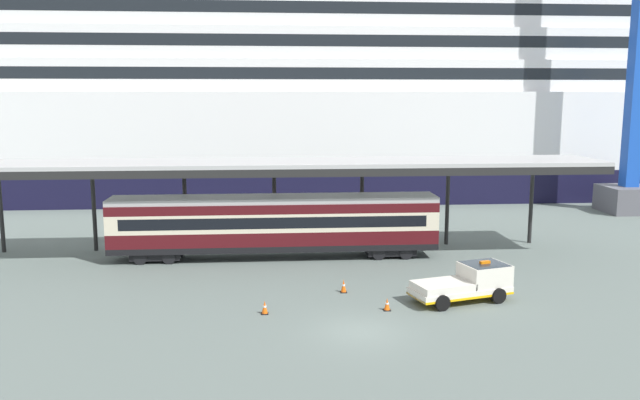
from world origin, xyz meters
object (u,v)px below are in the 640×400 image
at_px(cruise_ship, 314,82).
at_px(traffic_cone_near, 344,286).
at_px(traffic_cone_far, 387,304).
at_px(train_carriage, 275,224).
at_px(traffic_cone_mid, 265,308).
at_px(service_truck, 469,282).

relative_size(cruise_ship, traffic_cone_near, 218.69).
bearing_deg(traffic_cone_far, cruise_ship, 91.06).
relative_size(train_carriage, traffic_cone_near, 29.36).
height_order(train_carriage, traffic_cone_mid, train_carriage).
xyz_separation_m(traffic_cone_near, traffic_cone_mid, (-4.25, -3.16, -0.03)).
bearing_deg(train_carriage, service_truck, -44.06).
bearing_deg(traffic_cone_mid, cruise_ship, 82.79).
height_order(train_carriage, traffic_cone_far, train_carriage).
bearing_deg(service_truck, train_carriage, 135.94).
bearing_deg(traffic_cone_near, service_truck, -15.81).
distance_m(cruise_ship, traffic_cone_far, 43.50).
xyz_separation_m(cruise_ship, traffic_cone_far, (0.77, -41.86, -11.80)).
bearing_deg(cruise_ship, service_truck, -82.52).
xyz_separation_m(cruise_ship, traffic_cone_near, (-1.05, -38.76, -11.75)).
bearing_deg(train_carriage, cruise_ship, 81.33).
xyz_separation_m(train_carriage, service_truck, (10.03, -9.70, -1.31)).
height_order(traffic_cone_near, traffic_cone_far, traffic_cone_near).
relative_size(service_truck, traffic_cone_far, 8.91).
distance_m(service_truck, traffic_cone_near, 6.66).
bearing_deg(cruise_ship, traffic_cone_mid, -97.21).
relative_size(cruise_ship, train_carriage, 7.45).
bearing_deg(traffic_cone_near, traffic_cone_far, -59.54).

